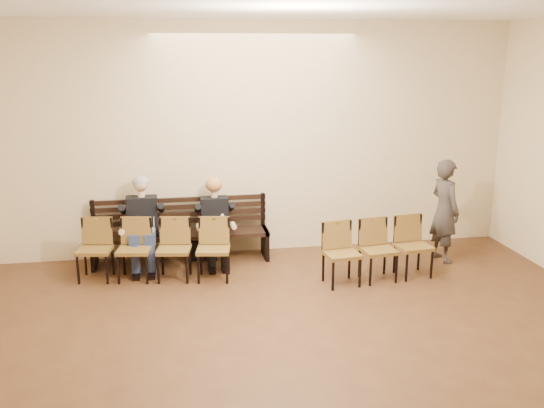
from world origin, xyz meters
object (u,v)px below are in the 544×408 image
Objects in this scene: seated_woman at (215,225)px; chair_row_front at (154,250)px; laptop at (142,233)px; passerby at (445,203)px; bag at (203,248)px; bench at (182,247)px; chair_row_back at (378,251)px; seated_man at (142,223)px; water_bottle at (223,230)px.

chair_row_front is (-0.89, -0.53, -0.15)m from seated_woman.
passerby is at bearing -15.58° from laptop.
seated_woman reaches higher than bag.
bag is 3.67m from passerby.
chair_row_back is (2.63, -1.20, 0.20)m from bench.
laptop is at bearing 157.18° from chair_row_back.
bench reaches higher than bag.
laptop is 0.41m from chair_row_front.
bench is at bearing 12.45° from seated_man.
seated_woman is 0.51m from bag.
water_bottle is at bearing -60.94° from bag.
bag is 2.66m from chair_row_back.
water_bottle is (1.13, -0.06, -0.00)m from laptop.
chair_row_front is at bearing 78.52° from passerby.
chair_row_back is (-1.22, -0.60, -0.46)m from passerby.
chair_row_front is (-4.24, -0.05, -0.46)m from passerby.
seated_woman is at bearing 108.98° from water_bottle.
laptop is 1.05m from bag.
passerby reaches higher than chair_row_back.
seated_woman reaches higher than chair_row_back.
bag is (0.87, 0.40, -0.42)m from laptop.
seated_man is at bearing -165.85° from bag.
chair_row_back is (2.30, -1.30, 0.27)m from bag.
seated_woman is at bearing 0.00° from seated_man.
passerby is 1.16× the size of chair_row_back.
bag is at bearing 143.54° from chair_row_back.
bench is at bearing -163.09° from bag.
chair_row_back is (2.05, -0.84, -0.14)m from water_bottle.
water_bottle is at bearing 73.68° from passerby.
seated_woman reaches higher than bench.
bag is 0.23× the size of passerby.
water_bottle is 0.16× the size of chair_row_back.
laptop reaches higher than bag.
bag is at bearing 14.15° from seated_man.
seated_man is at bearing 167.90° from water_bottle.
water_bottle is 3.29m from passerby.
bench is 0.63m from seated_woman.
passerby is at bearing -11.23° from bag.
bench is at bearing 68.76° from chair_row_front.
bag is at bearing 119.06° from water_bottle.
passerby is at bearing -4.16° from water_bottle.
seated_man is at bearing -167.55° from bench.
passerby is (3.35, -0.48, 0.31)m from seated_woman.
passerby reaches higher than water_bottle.
seated_man reaches higher than bench.
laptop is 0.16× the size of chair_row_front.
bag is at bearing 16.91° from bench.
chair_row_front reaches higher than laptop.
seated_woman is 0.56× the size of chair_row_front.
chair_row_back is (3.02, -0.55, 0.00)m from chair_row_front.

